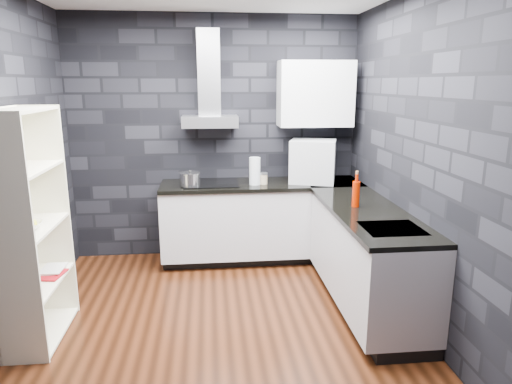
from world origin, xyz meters
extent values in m
plane|color=#3E1C0D|center=(0.00, 0.00, 0.00)|extent=(3.20, 3.20, 0.00)
cube|color=black|center=(0.00, 1.62, 1.35)|extent=(3.20, 0.05, 2.70)
cube|color=black|center=(0.00, -1.62, 1.35)|extent=(3.20, 0.05, 2.70)
cube|color=black|center=(-1.62, 0.00, 1.35)|extent=(0.05, 3.20, 2.70)
cube|color=black|center=(1.62, 0.00, 1.35)|extent=(0.05, 3.20, 2.70)
cube|color=black|center=(0.50, 1.34, 0.05)|extent=(2.18, 0.50, 0.10)
cube|color=black|center=(1.34, 0.10, 0.05)|extent=(0.50, 1.78, 0.10)
cube|color=silver|center=(0.50, 1.30, 0.48)|extent=(2.20, 0.60, 0.76)
cube|color=silver|center=(1.30, 0.10, 0.48)|extent=(0.60, 1.80, 0.76)
cube|color=black|center=(0.50, 1.29, 0.88)|extent=(2.20, 0.62, 0.04)
cube|color=black|center=(1.29, 0.10, 0.88)|extent=(0.62, 1.80, 0.04)
cube|color=black|center=(1.30, 1.30, 0.88)|extent=(0.62, 0.62, 0.04)
cube|color=#B7B7BC|center=(-0.05, 1.43, 1.56)|extent=(0.60, 0.34, 0.12)
cube|color=#B7B7BC|center=(-0.05, 1.50, 2.07)|extent=(0.24, 0.20, 0.90)
cube|color=silver|center=(1.10, 1.43, 1.85)|extent=(0.80, 0.35, 0.70)
cube|color=black|center=(-0.05, 1.30, 0.91)|extent=(0.58, 0.50, 0.01)
cube|color=#B7B7BC|center=(1.30, -0.40, 0.89)|extent=(0.44, 0.40, 0.01)
cylinder|color=#B7B7BC|center=(-0.27, 1.18, 0.97)|extent=(0.27, 0.27, 0.12)
cylinder|color=silver|center=(0.42, 1.21, 1.05)|extent=(0.14, 0.14, 0.29)
cylinder|color=tan|center=(0.51, 1.22, 0.95)|extent=(0.11, 0.11, 0.11)
cylinder|color=#B7B7BC|center=(0.90, 1.21, 0.96)|extent=(0.10, 0.10, 0.12)
cube|color=#B1B4B9|center=(1.06, 1.27, 1.12)|extent=(0.57, 0.50, 0.48)
cylinder|color=#961800|center=(1.21, 0.22, 1.01)|extent=(0.08, 0.08, 0.23)
cube|color=white|center=(-1.42, -0.12, 0.90)|extent=(0.39, 0.82, 1.80)
imported|color=white|center=(-1.42, -0.18, 0.94)|extent=(0.23, 0.23, 0.05)
imported|color=maroon|center=(-1.44, 0.00, 0.57)|extent=(0.18, 0.05, 0.24)
imported|color=#B2B2B2|center=(-1.45, 0.07, 0.59)|extent=(0.18, 0.02, 0.24)
camera|label=1|loc=(-0.07, -3.57, 1.98)|focal=32.00mm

